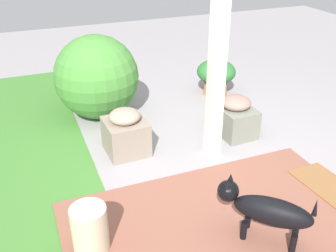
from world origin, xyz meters
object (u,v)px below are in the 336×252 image
Objects in this scene: round_shrub at (97,77)px; ceramic_urn at (90,230)px; porch_pillar at (219,34)px; stone_planter_nearest at (235,117)px; doormat at (326,185)px; stone_planter_mid at (126,133)px; dog at (266,209)px; terracotta_pot_broad at (216,75)px.

round_shrub reaches higher than ceramic_urn.
porch_pillar reaches higher than stone_planter_nearest.
stone_planter_nearest reaches higher than doormat.
doormat is at bearing -141.50° from porch_pillar.
stone_planter_mid is 1.67m from dog.
stone_planter_nearest is at bearing -128.29° from round_shrub.
round_shrub is (0.93, 0.06, 0.27)m from stone_planter_mid.
porch_pillar is 1.64m from doormat.
terracotta_pot_broad is 0.89× the size of doormat.
stone_planter_mid reaches higher than doormat.
terracotta_pot_broad is 1.35× the size of ceramic_urn.
porch_pillar is 1.80m from terracotta_pot_broad.
dog reaches higher than stone_planter_mid.
stone_planter_nearest is (0.28, -0.42, -1.02)m from porch_pillar.
stone_planter_nearest reaches higher than ceramic_urn.
doormat is (-2.21, 0.05, -0.26)m from terracotta_pot_broad.
ceramic_urn is at bearing 165.63° from round_shrub.
dog is 1.54× the size of ceramic_urn.
doormat is (-1.15, -0.27, -0.19)m from stone_planter_nearest.
dog is at bearing 170.34° from porch_pillar.
stone_planter_mid is 0.49× the size of round_shrub.
terracotta_pot_broad reaches higher than doormat.
porch_pillar is 5.02× the size of stone_planter_nearest.
round_shrub is at bearing 14.64° from dog.
dog is at bearing 159.58° from terracotta_pot_broad.
dog is (-2.55, 0.95, 0.00)m from terracotta_pot_broad.
stone_planter_mid is 0.82× the size of doormat.
terracotta_pot_broad is at bearing -17.04° from stone_planter_nearest.
stone_planter_nearest is 1.65m from round_shrub.
porch_pillar is 1.33m from stone_planter_mid.
porch_pillar is at bearing -58.78° from ceramic_urn.
dog is 1.01× the size of doormat.
stone_planter_mid is 1.94m from doormat.
doormat is at bearing -90.49° from ceramic_urn.
stone_planter_mid reaches higher than ceramic_urn.
dog is at bearing -159.40° from stone_planter_mid.
porch_pillar is at bearing -114.22° from stone_planter_mid.
terracotta_pot_broad is (0.98, -1.54, 0.06)m from stone_planter_mid.
dog reaches higher than stone_planter_nearest.
doormat is at bearing -69.46° from dog.
round_shrub is (1.29, 0.86, -0.73)m from porch_pillar.
round_shrub is at bearing 3.95° from stone_planter_mid.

